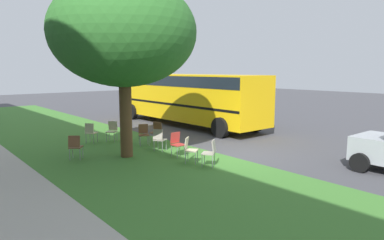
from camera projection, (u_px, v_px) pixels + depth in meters
name	position (u px, v px, depth m)	size (l,w,h in m)	color
ground	(231.00, 155.00, 12.84)	(80.00, 80.00, 0.00)	#424247
grass_verge	(160.00, 171.00, 10.80)	(48.00, 6.00, 0.01)	#3D752D
sidewalk_strip	(4.00, 206.00, 8.00)	(48.00, 2.80, 0.01)	#ADA89E
street_tree	(123.00, 33.00, 11.98)	(5.10, 5.10, 6.30)	brown
chair_0	(91.00, 131.00, 14.81)	(0.58, 0.58, 0.88)	beige
chair_1	(211.00, 151.00, 11.22)	(0.58, 0.58, 0.88)	#ADA393
chair_2	(75.00, 145.00, 12.08)	(0.59, 0.58, 0.88)	brown
chair_3	(156.00, 130.00, 15.03)	(0.56, 0.57, 0.88)	brown
chair_4	(112.00, 130.00, 15.26)	(0.59, 0.59, 0.88)	beige
chair_5	(144.00, 133.00, 14.46)	(0.55, 0.55, 0.88)	brown
chair_6	(159.00, 138.00, 13.35)	(0.56, 0.57, 0.88)	#ADA393
chair_7	(177.00, 142.00, 12.57)	(0.42, 0.42, 0.88)	#B7332D
chair_8	(189.00, 148.00, 11.65)	(0.58, 0.58, 0.88)	beige
school_bus	(187.00, 94.00, 19.65)	(10.40, 2.80, 2.88)	yellow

